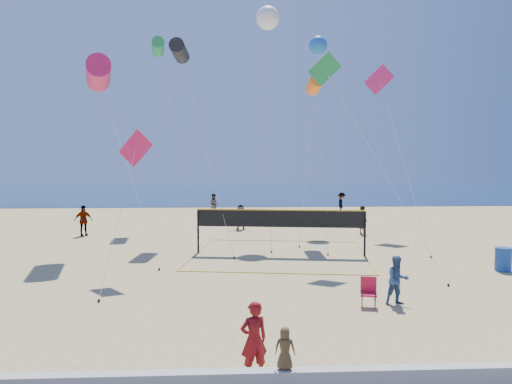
{
  "coord_description": "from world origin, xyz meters",
  "views": [
    {
      "loc": [
        -1.75,
        -12.57,
        4.75
      ],
      "look_at": [
        -0.98,
        2.0,
        3.81
      ],
      "focal_mm": 35.0,
      "sensor_mm": 36.0,
      "label": 1
    }
  ],
  "objects_px": {
    "woman": "(254,340)",
    "camp_chair": "(369,290)",
    "volleyball_net": "(280,224)",
    "trash_barrel": "(503,259)"
  },
  "relations": [
    {
      "from": "camp_chair",
      "to": "volleyball_net",
      "type": "bearing_deg",
      "value": 115.97
    },
    {
      "from": "camp_chair",
      "to": "volleyball_net",
      "type": "height_order",
      "value": "volleyball_net"
    },
    {
      "from": "camp_chair",
      "to": "trash_barrel",
      "type": "bearing_deg",
      "value": 47.31
    },
    {
      "from": "volleyball_net",
      "to": "camp_chair",
      "type": "bearing_deg",
      "value": -69.17
    },
    {
      "from": "woman",
      "to": "camp_chair",
      "type": "relative_size",
      "value": 1.61
    },
    {
      "from": "volleyball_net",
      "to": "trash_barrel",
      "type": "bearing_deg",
      "value": -15.81
    },
    {
      "from": "camp_chair",
      "to": "trash_barrel",
      "type": "relative_size",
      "value": 1.05
    },
    {
      "from": "camp_chair",
      "to": "volleyball_net",
      "type": "xyz_separation_m",
      "value": [
        -1.97,
        8.94,
        1.02
      ]
    },
    {
      "from": "woman",
      "to": "volleyball_net",
      "type": "height_order",
      "value": "volleyball_net"
    },
    {
      "from": "woman",
      "to": "trash_barrel",
      "type": "height_order",
      "value": "woman"
    }
  ]
}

